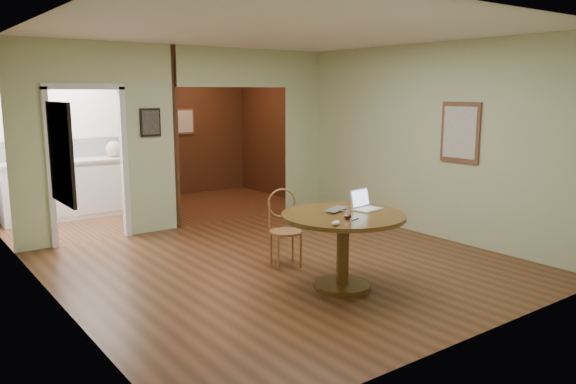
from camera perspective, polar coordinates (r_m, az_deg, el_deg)
floor at (r=6.70m, az=-0.05°, el=-7.50°), size 5.00×5.00×0.00m
room_shell at (r=8.91m, az=-14.50°, el=5.05°), size 5.20×7.50×5.00m
dining_table at (r=5.84m, az=5.62°, el=-4.21°), size 1.28×1.28×0.80m
chair at (r=6.63m, az=-0.40°, el=-3.19°), size 0.48×0.48×0.91m
open_laptop at (r=6.04m, az=7.72°, el=-1.17°), size 0.33×0.30×0.21m
closed_laptop at (r=5.89m, az=5.36°, el=-1.86°), size 0.40×0.34×0.03m
mouse at (r=5.28m, az=4.89°, el=-3.16°), size 0.12×0.09×0.05m
wine_glass at (r=5.55m, az=6.08°, el=-2.28°), size 0.08×0.08×0.09m
pen at (r=5.53m, az=6.85°, el=-2.78°), size 0.14×0.06×0.01m
kitchen_cabinet at (r=9.78m, az=-21.51°, el=0.28°), size 2.06×0.60×0.94m
grocery_bag at (r=9.93m, az=-17.27°, el=4.21°), size 0.28×0.24×0.28m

